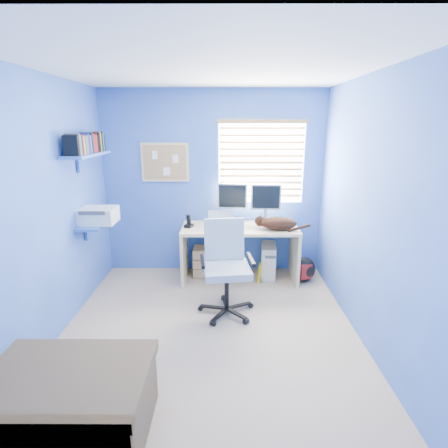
{
  "coord_description": "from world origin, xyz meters",
  "views": [
    {
      "loc": [
        0.16,
        -3.17,
        2.04
      ],
      "look_at": [
        0.15,
        0.65,
        0.95
      ],
      "focal_mm": 28.0,
      "sensor_mm": 36.0,
      "label": 1
    }
  ],
  "objects_px": {
    "cat": "(279,223)",
    "tower_pc": "(268,260)",
    "laptop": "(223,221)",
    "desk": "(239,253)",
    "office_chair": "(226,279)"
  },
  "relations": [
    {
      "from": "cat",
      "to": "tower_pc",
      "type": "height_order",
      "value": "cat"
    },
    {
      "from": "laptop",
      "to": "cat",
      "type": "distance_m",
      "value": 0.71
    },
    {
      "from": "cat",
      "to": "tower_pc",
      "type": "xyz_separation_m",
      "value": [
        -0.09,
        0.24,
        -0.6
      ]
    },
    {
      "from": "desk",
      "to": "cat",
      "type": "bearing_deg",
      "value": -15.03
    },
    {
      "from": "desk",
      "to": "tower_pc",
      "type": "bearing_deg",
      "value": 14.8
    },
    {
      "from": "laptop",
      "to": "office_chair",
      "type": "relative_size",
      "value": 0.32
    },
    {
      "from": "cat",
      "to": "office_chair",
      "type": "xyz_separation_m",
      "value": [
        -0.67,
        -0.74,
        -0.44
      ]
    },
    {
      "from": "cat",
      "to": "office_chair",
      "type": "height_order",
      "value": "office_chair"
    },
    {
      "from": "cat",
      "to": "office_chair",
      "type": "relative_size",
      "value": 0.45
    },
    {
      "from": "laptop",
      "to": "office_chair",
      "type": "distance_m",
      "value": 0.88
    },
    {
      "from": "desk",
      "to": "office_chair",
      "type": "bearing_deg",
      "value": -101.85
    },
    {
      "from": "tower_pc",
      "to": "office_chair",
      "type": "relative_size",
      "value": 0.44
    },
    {
      "from": "desk",
      "to": "cat",
      "type": "height_order",
      "value": "cat"
    },
    {
      "from": "tower_pc",
      "to": "desk",
      "type": "bearing_deg",
      "value": -160.25
    },
    {
      "from": "laptop",
      "to": "tower_pc",
      "type": "height_order",
      "value": "laptop"
    }
  ]
}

